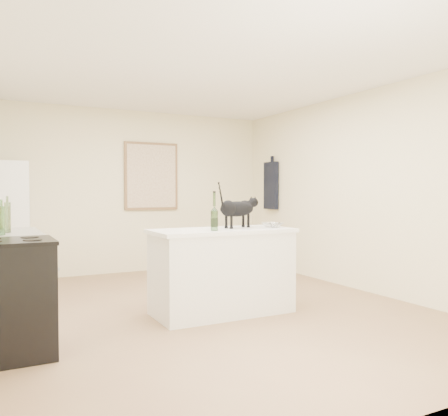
# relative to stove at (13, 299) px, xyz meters

# --- Properties ---
(floor) EXTENTS (5.50, 5.50, 0.00)m
(floor) POSITION_rel_stove_xyz_m (1.95, 0.60, -0.45)
(floor) COLOR #8E704C
(floor) RESTS_ON ground
(ceiling) EXTENTS (5.50, 5.50, 0.00)m
(ceiling) POSITION_rel_stove_xyz_m (1.95, 0.60, 2.15)
(ceiling) COLOR white
(ceiling) RESTS_ON ground
(wall_back) EXTENTS (4.50, 0.00, 4.50)m
(wall_back) POSITION_rel_stove_xyz_m (1.95, 3.35, 0.85)
(wall_back) COLOR beige
(wall_back) RESTS_ON ground
(wall_front) EXTENTS (4.50, 0.00, 4.50)m
(wall_front) POSITION_rel_stove_xyz_m (1.95, -2.15, 0.85)
(wall_front) COLOR beige
(wall_front) RESTS_ON ground
(wall_right) EXTENTS (0.00, 5.50, 5.50)m
(wall_right) POSITION_rel_stove_xyz_m (4.20, 0.60, 0.85)
(wall_right) COLOR beige
(wall_right) RESTS_ON ground
(island_base) EXTENTS (1.44, 0.67, 0.86)m
(island_base) POSITION_rel_stove_xyz_m (2.05, 0.40, -0.02)
(island_base) COLOR white
(island_base) RESTS_ON floor
(island_top) EXTENTS (1.50, 0.70, 0.04)m
(island_top) POSITION_rel_stove_xyz_m (2.05, 0.40, 0.43)
(island_top) COLOR white
(island_top) RESTS_ON island_base
(left_cabinets) EXTENTS (0.60, 1.40, 0.86)m
(left_cabinets) POSITION_rel_stove_xyz_m (0.00, 0.90, -0.02)
(left_cabinets) COLOR white
(left_cabinets) RESTS_ON floor
(left_countertop) EXTENTS (0.62, 1.44, 0.04)m
(left_countertop) POSITION_rel_stove_xyz_m (0.00, 0.90, 0.43)
(left_countertop) COLOR gray
(left_countertop) RESTS_ON left_cabinets
(stove) EXTENTS (0.60, 0.60, 0.90)m
(stove) POSITION_rel_stove_xyz_m (0.00, 0.00, 0.00)
(stove) COLOR black
(stove) RESTS_ON floor
(fridge) EXTENTS (0.68, 0.68, 1.70)m
(fridge) POSITION_rel_stove_xyz_m (0.00, 2.95, 0.40)
(fridge) COLOR white
(fridge) RESTS_ON floor
(artwork_frame) EXTENTS (0.90, 0.03, 1.10)m
(artwork_frame) POSITION_rel_stove_xyz_m (2.25, 3.32, 1.10)
(artwork_frame) COLOR brown
(artwork_frame) RESTS_ON wall_back
(artwork_canvas) EXTENTS (0.82, 0.00, 1.02)m
(artwork_canvas) POSITION_rel_stove_xyz_m (2.25, 3.30, 1.10)
(artwork_canvas) COLOR beige
(artwork_canvas) RESTS_ON wall_back
(hanging_garment) EXTENTS (0.08, 0.34, 0.80)m
(hanging_garment) POSITION_rel_stove_xyz_m (4.14, 2.65, 0.95)
(hanging_garment) COLOR black
(hanging_garment) RESTS_ON wall_right
(black_cat) EXTENTS (0.55, 0.30, 0.37)m
(black_cat) POSITION_rel_stove_xyz_m (2.26, 0.45, 0.64)
(black_cat) COLOR black
(black_cat) RESTS_ON island_top
(wine_bottle) EXTENTS (0.08, 0.08, 0.35)m
(wine_bottle) POSITION_rel_stove_xyz_m (1.88, 0.25, 0.63)
(wine_bottle) COLOR #255723
(wine_bottle) RESTS_ON island_top
(glass_bowl) EXTENTS (0.24, 0.24, 0.05)m
(glass_bowl) POSITION_rel_stove_xyz_m (2.64, 0.32, 0.48)
(glass_bowl) COLOR white
(glass_bowl) RESTS_ON island_top
(fridge_paper) EXTENTS (0.04, 0.12, 0.16)m
(fridge_paper) POSITION_rel_stove_xyz_m (0.34, 3.03, 0.89)
(fridge_paper) COLOR white
(fridge_paper) RESTS_ON fridge
(counter_bottle_cluster) EXTENTS (0.12, 0.58, 0.29)m
(counter_bottle_cluster) POSITION_rel_stove_xyz_m (-0.02, 0.93, 0.59)
(counter_bottle_cluster) COLOR #244717
(counter_bottle_cluster) RESTS_ON left_countertop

